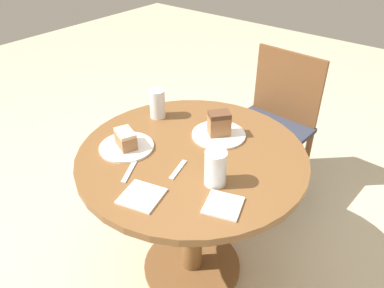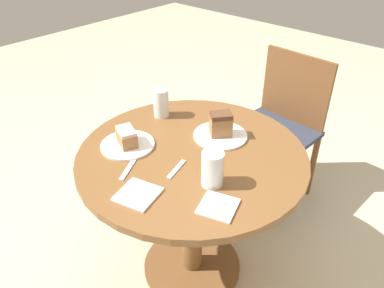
{
  "view_description": "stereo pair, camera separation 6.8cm",
  "coord_description": "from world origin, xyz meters",
  "px_view_note": "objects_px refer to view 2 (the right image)",
  "views": [
    {
      "loc": [
        0.78,
        -0.97,
        1.57
      ],
      "look_at": [
        0.0,
        0.0,
        0.75
      ],
      "focal_mm": 35.0,
      "sensor_mm": 36.0,
      "label": 1
    },
    {
      "loc": [
        0.83,
        -0.92,
        1.57
      ],
      "look_at": [
        0.0,
        0.0,
        0.75
      ],
      "focal_mm": 35.0,
      "sensor_mm": 36.0,
      "label": 2
    }
  ],
  "objects_px": {
    "cake_slice_near": "(127,137)",
    "chair": "(278,126)",
    "glass_water": "(161,104)",
    "plate_far": "(220,135)",
    "plate_near": "(128,145)",
    "glass_lemonade": "(212,170)",
    "cake_slice_far": "(221,124)"
  },
  "relations": [
    {
      "from": "cake_slice_near",
      "to": "chair",
      "type": "bearing_deg",
      "value": 78.86
    },
    {
      "from": "chair",
      "to": "glass_water",
      "type": "xyz_separation_m",
      "value": [
        -0.26,
        -0.67,
        0.31
      ]
    },
    {
      "from": "plate_far",
      "to": "plate_near",
      "type": "bearing_deg",
      "value": -127.39
    },
    {
      "from": "plate_near",
      "to": "cake_slice_near",
      "type": "relative_size",
      "value": 1.92
    },
    {
      "from": "cake_slice_near",
      "to": "glass_water",
      "type": "xyz_separation_m",
      "value": [
        -0.08,
        0.27,
        0.01
      ]
    },
    {
      "from": "chair",
      "to": "glass_lemonade",
      "type": "height_order",
      "value": "chair"
    },
    {
      "from": "plate_far",
      "to": "cake_slice_far",
      "type": "distance_m",
      "value": 0.06
    },
    {
      "from": "plate_near",
      "to": "cake_slice_near",
      "type": "xyz_separation_m",
      "value": [
        -0.0,
        0.0,
        0.04
      ]
    },
    {
      "from": "glass_lemonade",
      "to": "cake_slice_far",
      "type": "bearing_deg",
      "value": 122.93
    },
    {
      "from": "cake_slice_near",
      "to": "glass_water",
      "type": "height_order",
      "value": "glass_water"
    },
    {
      "from": "chair",
      "to": "plate_far",
      "type": "bearing_deg",
      "value": -81.63
    },
    {
      "from": "plate_near",
      "to": "cake_slice_near",
      "type": "height_order",
      "value": "cake_slice_near"
    },
    {
      "from": "plate_near",
      "to": "glass_water",
      "type": "bearing_deg",
      "value": 106.25
    },
    {
      "from": "plate_far",
      "to": "glass_water",
      "type": "distance_m",
      "value": 0.33
    },
    {
      "from": "plate_near",
      "to": "glass_water",
      "type": "xyz_separation_m",
      "value": [
        -0.08,
        0.27,
        0.05
      ]
    },
    {
      "from": "chair",
      "to": "plate_near",
      "type": "relative_size",
      "value": 3.84
    },
    {
      "from": "cake_slice_near",
      "to": "glass_lemonade",
      "type": "height_order",
      "value": "glass_lemonade"
    },
    {
      "from": "plate_near",
      "to": "cake_slice_far",
      "type": "relative_size",
      "value": 2.02
    },
    {
      "from": "plate_far",
      "to": "cake_slice_near",
      "type": "xyz_separation_m",
      "value": [
        -0.24,
        -0.31,
        0.04
      ]
    },
    {
      "from": "chair",
      "to": "plate_far",
      "type": "relative_size",
      "value": 3.7
    },
    {
      "from": "glass_water",
      "to": "plate_near",
      "type": "bearing_deg",
      "value": -73.75
    },
    {
      "from": "plate_near",
      "to": "plate_far",
      "type": "bearing_deg",
      "value": 52.61
    },
    {
      "from": "plate_far",
      "to": "glass_water",
      "type": "bearing_deg",
      "value": -172.86
    },
    {
      "from": "plate_far",
      "to": "cake_slice_far",
      "type": "bearing_deg",
      "value": 86.42
    },
    {
      "from": "chair",
      "to": "cake_slice_near",
      "type": "xyz_separation_m",
      "value": [
        -0.18,
        -0.94,
        0.29
      ]
    },
    {
      "from": "plate_far",
      "to": "glass_lemonade",
      "type": "relative_size",
      "value": 1.73
    },
    {
      "from": "chair",
      "to": "plate_far",
      "type": "height_order",
      "value": "chair"
    },
    {
      "from": "glass_water",
      "to": "plate_far",
      "type": "bearing_deg",
      "value": 7.14
    },
    {
      "from": "plate_far",
      "to": "glass_water",
      "type": "relative_size",
      "value": 1.74
    },
    {
      "from": "glass_lemonade",
      "to": "cake_slice_near",
      "type": "bearing_deg",
      "value": -173.9
    },
    {
      "from": "cake_slice_near",
      "to": "cake_slice_far",
      "type": "xyz_separation_m",
      "value": [
        0.24,
        0.31,
        0.02
      ]
    },
    {
      "from": "cake_slice_near",
      "to": "glass_lemonade",
      "type": "distance_m",
      "value": 0.42
    }
  ]
}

